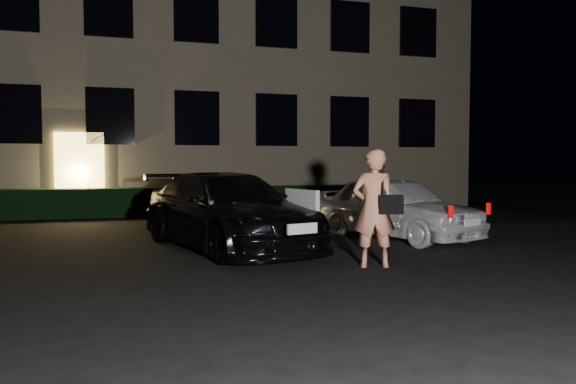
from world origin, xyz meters
name	(u,v)px	position (x,y,z in m)	size (l,w,h in m)	color
ground	(317,285)	(0.00, 0.00, 0.00)	(80.00, 80.00, 0.00)	black
building	(181,47)	(0.00, 14.99, 6.00)	(20.00, 8.11, 12.00)	#776C55
hedge	(200,201)	(0.00, 10.50, 0.42)	(15.00, 0.70, 0.85)	black
sedan	(228,210)	(-0.48, 3.51, 0.71)	(3.17, 5.23, 1.42)	black
hatch	(396,207)	(3.18, 3.81, 0.67)	(2.72, 4.20, 1.33)	white
man	(374,208)	(1.29, 0.95, 0.91)	(0.76, 0.57, 1.81)	#DF8463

